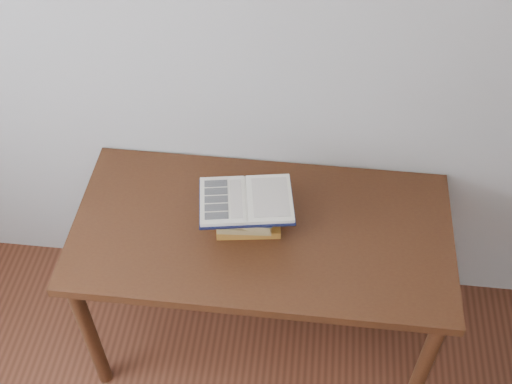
# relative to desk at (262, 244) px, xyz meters

# --- Properties ---
(desk) EXTENTS (1.44, 0.72, 0.77)m
(desk) POSITION_rel_desk_xyz_m (0.00, 0.00, 0.00)
(desk) COLOR #402210
(desk) RESTS_ON ground
(book_stack) EXTENTS (0.26, 0.20, 0.15)m
(book_stack) POSITION_rel_desk_xyz_m (-0.06, 0.01, 0.17)
(book_stack) COLOR #B28328
(book_stack) RESTS_ON desk
(open_book) EXTENTS (0.37, 0.29, 0.03)m
(open_book) POSITION_rel_desk_xyz_m (-0.06, -0.01, 0.26)
(open_book) COLOR black
(open_book) RESTS_ON book_stack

